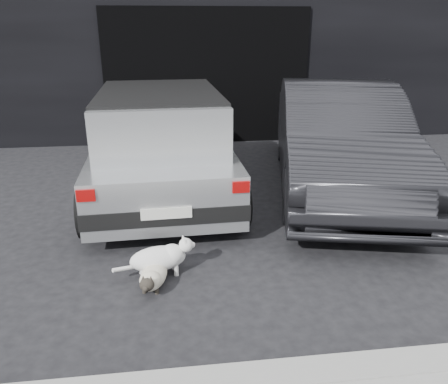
{
  "coord_description": "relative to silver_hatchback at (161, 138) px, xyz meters",
  "views": [
    {
      "loc": [
        0.23,
        -4.81,
        2.28
      ],
      "look_at": [
        0.79,
        -0.37,
        0.56
      ],
      "focal_mm": 35.0,
      "sensor_mm": 36.0,
      "label": 1
    }
  ],
  "objects": [
    {
      "name": "ground",
      "position": [
        -0.09,
        -1.21,
        -0.8
      ],
      "size": [
        80.0,
        80.0,
        0.0
      ],
      "primitive_type": "plane",
      "color": "black",
      "rests_on": "ground"
    },
    {
      "name": "building_facade",
      "position": [
        0.91,
        4.79,
        1.7
      ],
      "size": [
        34.0,
        4.0,
        5.0
      ],
      "primitive_type": "cube",
      "color": "black",
      "rests_on": "ground"
    },
    {
      "name": "garage_opening",
      "position": [
        0.91,
        2.78,
        0.5
      ],
      "size": [
        4.0,
        0.1,
        2.6
      ],
      "primitive_type": "cube",
      "color": "black",
      "rests_on": "ground"
    },
    {
      "name": "curb",
      "position": [
        0.91,
        -3.81,
        -0.74
      ],
      "size": [
        18.0,
        0.25,
        0.12
      ],
      "primitive_type": "cube",
      "color": "gray",
      "rests_on": "ground"
    },
    {
      "name": "silver_hatchback",
      "position": [
        0.0,
        0.0,
        0.0
      ],
      "size": [
        2.08,
        4.03,
        1.46
      ],
      "rotation": [
        0.0,
        0.0,
        0.03
      ],
      "color": "silver",
      "rests_on": "ground"
    },
    {
      "name": "second_car",
      "position": [
        2.52,
        -0.15,
        -0.05
      ],
      "size": [
        2.54,
        4.81,
        1.51
      ],
      "primitive_type": "imported",
      "rotation": [
        0.0,
        0.0,
        -0.22
      ],
      "color": "black",
      "rests_on": "ground"
    },
    {
      "name": "cat_siamese",
      "position": [
        -0.08,
        -2.51,
        -0.69
      ],
      "size": [
        0.33,
        0.69,
        0.24
      ],
      "rotation": [
        0.0,
        0.0,
        2.93
      ],
      "color": "beige",
      "rests_on": "ground"
    },
    {
      "name": "cat_white",
      "position": [
        0.0,
        -2.28,
        -0.62
      ],
      "size": [
        0.79,
        0.36,
        0.38
      ],
      "rotation": [
        0.0,
        0.0,
        -1.4
      ],
      "color": "silver",
      "rests_on": "ground"
    }
  ]
}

